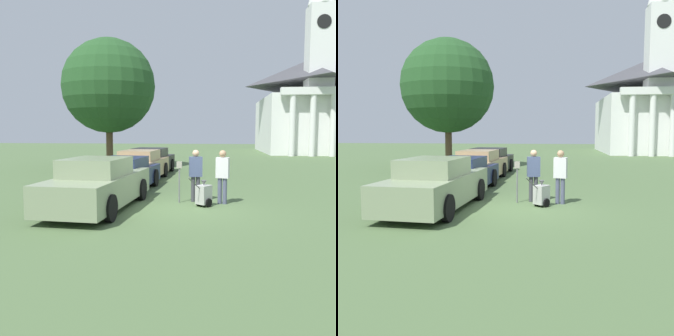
{
  "view_description": "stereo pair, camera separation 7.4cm",
  "coord_description": "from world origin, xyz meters",
  "views": [
    {
      "loc": [
        1.09,
        -11.46,
        2.4
      ],
      "look_at": [
        -0.52,
        1.66,
        1.1
      ],
      "focal_mm": 40.0,
      "sensor_mm": 36.0,
      "label": 1
    },
    {
      "loc": [
        1.16,
        -11.45,
        2.4
      ],
      "look_at": [
        -0.52,
        1.66,
        1.1
      ],
      "focal_mm": 40.0,
      "sensor_mm": 36.0,
      "label": 2
    }
  ],
  "objects": [
    {
      "name": "ground_plane",
      "position": [
        0.0,
        0.0,
        0.0
      ],
      "size": [
        120.0,
        120.0,
        0.0
      ],
      "primitive_type": "plane",
      "color": "#4C663D"
    },
    {
      "name": "parked_car_sage",
      "position": [
        -2.45,
        -0.32,
        0.75
      ],
      "size": [
        2.33,
        5.37,
        1.59
      ],
      "rotation": [
        0.0,
        0.0,
        -0.07
      ],
      "color": "gray",
      "rests_on": "ground_plane"
    },
    {
      "name": "parked_car_navy",
      "position": [
        -2.45,
        2.97,
        0.67
      ],
      "size": [
        2.22,
        5.37,
        1.39
      ],
      "rotation": [
        0.0,
        0.0,
        -0.07
      ],
      "color": "#19234C",
      "rests_on": "ground_plane"
    },
    {
      "name": "parked_car_tan",
      "position": [
        -2.45,
        6.41,
        0.71
      ],
      "size": [
        2.2,
        5.35,
        1.49
      ],
      "rotation": [
        0.0,
        0.0,
        -0.07
      ],
      "color": "tan",
      "rests_on": "ground_plane"
    },
    {
      "name": "parked_car_black",
      "position": [
        -2.45,
        9.3,
        0.69
      ],
      "size": [
        2.31,
        4.8,
        1.46
      ],
      "rotation": [
        0.0,
        0.0,
        -0.07
      ],
      "color": "black",
      "rests_on": "ground_plane"
    },
    {
      "name": "parking_meter",
      "position": [
        -0.06,
        0.96,
        0.97
      ],
      "size": [
        0.18,
        0.09,
        1.39
      ],
      "color": "slate",
      "rests_on": "ground_plane"
    },
    {
      "name": "person_worker",
      "position": [
        0.48,
        1.22,
        1.02
      ],
      "size": [
        0.46,
        0.33,
        1.77
      ],
      "rotation": [
        0.0,
        0.0,
        3.42
      ],
      "color": "#3F3F47",
      "rests_on": "ground_plane"
    },
    {
      "name": "person_supervisor",
      "position": [
        1.38,
        0.92,
        1.02
      ],
      "size": [
        0.46,
        0.32,
        1.78
      ],
      "rotation": [
        0.0,
        0.0,
        2.89
      ],
      "color": "#515670",
      "rests_on": "ground_plane"
    },
    {
      "name": "equipment_cart",
      "position": [
        0.78,
        0.41,
        0.39
      ],
      "size": [
        0.74,
        0.91,
        1.0
      ],
      "rotation": [
        0.0,
        0.0,
        -0.63
      ],
      "color": "#B2B2AD",
      "rests_on": "ground_plane"
    },
    {
      "name": "church",
      "position": [
        11.3,
        32.88,
        5.54
      ],
      "size": [
        9.53,
        15.26,
        21.1
      ],
      "color": "white",
      "rests_on": "ground_plane"
    },
    {
      "name": "shade_tree",
      "position": [
        -5.67,
        12.3,
        5.28
      ],
      "size": [
        6.0,
        6.0,
        8.29
      ],
      "color": "brown",
      "rests_on": "ground_plane"
    }
  ]
}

